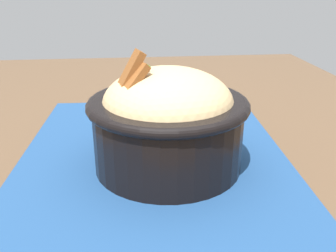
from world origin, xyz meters
TOP-DOWN VIEW (x-y plane):
  - table at (0.00, 0.00)m, footprint 1.24×0.83m
  - placemat at (0.02, 0.03)m, footprint 0.42×0.35m
  - bowl at (-0.02, 0.02)m, footprint 0.20×0.20m
  - fork at (0.11, 0.03)m, footprint 0.03×0.14m

SIDE VIEW (x-z plane):
  - table at x=0.00m, z-range 0.32..1.09m
  - placemat at x=0.02m, z-range 0.77..0.77m
  - fork at x=0.11m, z-range 0.77..0.78m
  - bowl at x=-0.02m, z-range 0.76..0.90m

